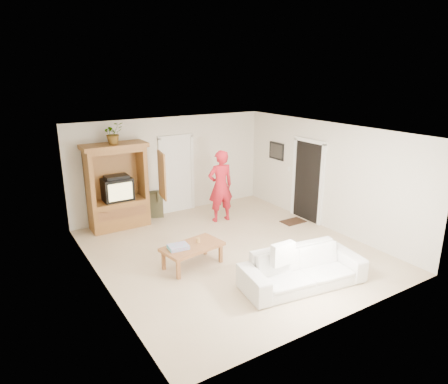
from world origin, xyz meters
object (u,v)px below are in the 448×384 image
Objects in this scene: man at (221,186)px; coffee_table at (192,248)px; armoire at (118,192)px; sofa at (303,268)px.

coffee_table is at bearing 51.70° from man.
armoire is 1.63× the size of coffee_table.
man is at bearing -22.44° from armoire.
sofa is at bearing -67.48° from armoire.
coffee_table is (-1.80, -1.87, -0.54)m from man.
man is at bearing 36.72° from coffee_table.
armoire is 0.93× the size of sofa.
man is 3.66m from sofa.
man reaches higher than sofa.
armoire is 4.96m from sofa.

